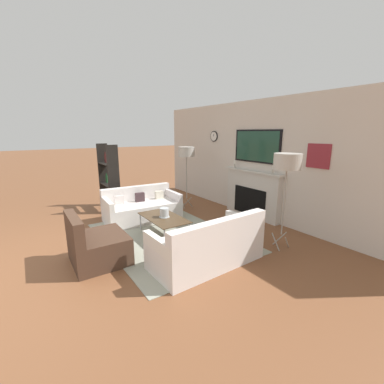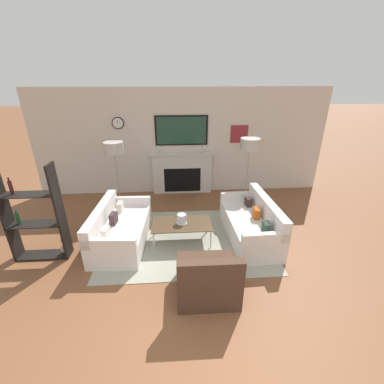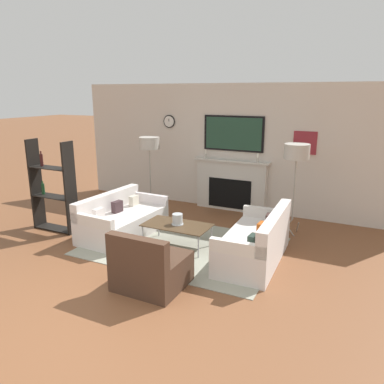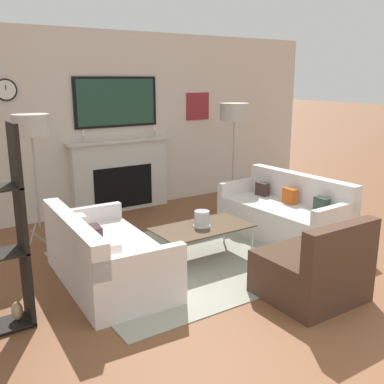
{
  "view_description": "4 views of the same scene",
  "coord_description": "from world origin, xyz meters",
  "px_view_note": "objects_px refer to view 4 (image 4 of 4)",
  "views": [
    {
      "loc": [
        4.09,
        0.29,
        1.99
      ],
      "look_at": [
        -0.18,
        3.2,
        0.77
      ],
      "focal_mm": 24.0,
      "sensor_mm": 36.0,
      "label": 1
    },
    {
      "loc": [
        -0.18,
        -1.67,
        2.87
      ],
      "look_at": [
        0.14,
        3.08,
        0.76
      ],
      "focal_mm": 24.0,
      "sensor_mm": 36.0,
      "label": 2
    },
    {
      "loc": [
        2.69,
        -2.68,
        2.52
      ],
      "look_at": [
        0.1,
        2.66,
        0.93
      ],
      "focal_mm": 35.0,
      "sensor_mm": 36.0,
      "label": 3
    },
    {
      "loc": [
        -2.86,
        -1.45,
        2.02
      ],
      "look_at": [
        -0.07,
        2.73,
        0.74
      ],
      "focal_mm": 42.0,
      "sensor_mm": 36.0,
      "label": 4
    }
  ],
  "objects_px": {
    "armchair": "(314,271)",
    "coffee_table": "(203,229)",
    "couch_left": "(105,258)",
    "floor_lamp_right": "(234,113)",
    "floor_lamp_left": "(31,127)",
    "couch_right": "(285,215)",
    "hurricane_candle": "(202,220)"
  },
  "relations": [
    {
      "from": "armchair",
      "to": "coffee_table",
      "type": "bearing_deg",
      "value": 103.35
    },
    {
      "from": "couch_left",
      "to": "floor_lamp_right",
      "type": "height_order",
      "value": "floor_lamp_right"
    },
    {
      "from": "couch_left",
      "to": "coffee_table",
      "type": "distance_m",
      "value": 1.17
    },
    {
      "from": "coffee_table",
      "to": "floor_lamp_left",
      "type": "distance_m",
      "value": 2.31
    },
    {
      "from": "armchair",
      "to": "floor_lamp_right",
      "type": "xyz_separation_m",
      "value": [
        1.28,
        2.8,
        1.23
      ]
    },
    {
      "from": "couch_right",
      "to": "couch_left",
      "type": "bearing_deg",
      "value": 179.98
    },
    {
      "from": "couch_right",
      "to": "armchair",
      "type": "bearing_deg",
      "value": -126.43
    },
    {
      "from": "hurricane_candle",
      "to": "floor_lamp_right",
      "type": "bearing_deg",
      "value": 41.93
    },
    {
      "from": "couch_right",
      "to": "coffee_table",
      "type": "bearing_deg",
      "value": -178.08
    },
    {
      "from": "floor_lamp_left",
      "to": "couch_left",
      "type": "bearing_deg",
      "value": -79.7
    },
    {
      "from": "couch_right",
      "to": "hurricane_candle",
      "type": "xyz_separation_m",
      "value": [
        -1.35,
        -0.03,
        0.18
      ]
    },
    {
      "from": "couch_right",
      "to": "coffee_table",
      "type": "xyz_separation_m",
      "value": [
        -1.35,
        -0.05,
        0.08
      ]
    },
    {
      "from": "hurricane_candle",
      "to": "floor_lamp_left",
      "type": "relative_size",
      "value": 0.12
    },
    {
      "from": "couch_right",
      "to": "armchair",
      "type": "height_order",
      "value": "armchair"
    },
    {
      "from": "couch_right",
      "to": "floor_lamp_right",
      "type": "xyz_separation_m",
      "value": [
        0.25,
        1.41,
        1.21
      ]
    },
    {
      "from": "floor_lamp_right",
      "to": "hurricane_candle",
      "type": "bearing_deg",
      "value": -138.07
    },
    {
      "from": "armchair",
      "to": "floor_lamp_right",
      "type": "height_order",
      "value": "floor_lamp_right"
    },
    {
      "from": "hurricane_candle",
      "to": "coffee_table",
      "type": "bearing_deg",
      "value": -90.25
    },
    {
      "from": "coffee_table",
      "to": "floor_lamp_right",
      "type": "relative_size",
      "value": 0.67
    },
    {
      "from": "couch_left",
      "to": "hurricane_candle",
      "type": "distance_m",
      "value": 1.18
    },
    {
      "from": "couch_right",
      "to": "hurricane_candle",
      "type": "relative_size",
      "value": 8.82
    },
    {
      "from": "couch_right",
      "to": "floor_lamp_right",
      "type": "distance_m",
      "value": 1.88
    },
    {
      "from": "coffee_table",
      "to": "hurricane_candle",
      "type": "distance_m",
      "value": 0.1
    },
    {
      "from": "floor_lamp_left",
      "to": "couch_right",
      "type": "bearing_deg",
      "value": -26.99
    },
    {
      "from": "coffee_table",
      "to": "floor_lamp_left",
      "type": "relative_size",
      "value": 0.68
    },
    {
      "from": "couch_right",
      "to": "floor_lamp_left",
      "type": "height_order",
      "value": "floor_lamp_left"
    },
    {
      "from": "floor_lamp_left",
      "to": "floor_lamp_right",
      "type": "xyz_separation_m",
      "value": [
        3.02,
        -0.0,
        0.03
      ]
    },
    {
      "from": "couch_right",
      "to": "floor_lamp_left",
      "type": "bearing_deg",
      "value": 153.01
    },
    {
      "from": "couch_left",
      "to": "couch_right",
      "type": "distance_m",
      "value": 2.51
    },
    {
      "from": "armchair",
      "to": "coffee_table",
      "type": "height_order",
      "value": "armchair"
    },
    {
      "from": "coffee_table",
      "to": "hurricane_candle",
      "type": "height_order",
      "value": "hurricane_candle"
    },
    {
      "from": "floor_lamp_right",
      "to": "armchair",
      "type": "bearing_deg",
      "value": -114.58
    }
  ]
}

